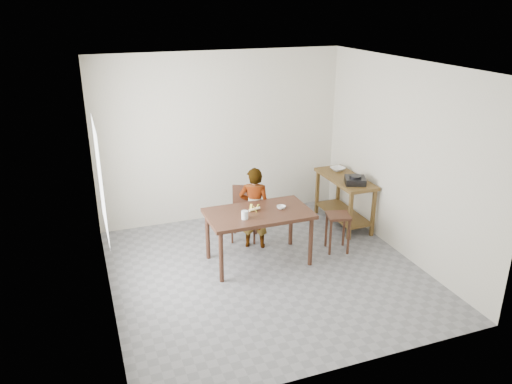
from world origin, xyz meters
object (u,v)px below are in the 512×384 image
object	(u,v)px
child	(254,208)
stool	(337,232)
prep_counter	(344,201)
dining_table	(259,237)
dining_chair	(244,214)

from	to	relation	value
child	stool	world-z (taller)	child
prep_counter	child	bearing A→B (deg)	-171.45
dining_table	prep_counter	distance (m)	1.86
prep_counter	dining_chair	bearing A→B (deg)	178.52
dining_table	dining_chair	size ratio (longest dim) A/B	1.75
stool	dining_chair	bearing A→B (deg)	144.27
prep_counter	stool	xyz separation A→B (m)	(-0.54, -0.77, -0.12)
dining_chair	stool	world-z (taller)	dining_chair
dining_table	stool	bearing A→B (deg)	-3.52
prep_counter	dining_chair	size ratio (longest dim) A/B	1.50
child	dining_chair	bearing A→B (deg)	-53.83
dining_chair	child	bearing A→B (deg)	-53.68
dining_chair	dining_table	bearing A→B (deg)	-68.86
dining_table	prep_counter	bearing A→B (deg)	22.15
child	stool	size ratio (longest dim) A/B	2.17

